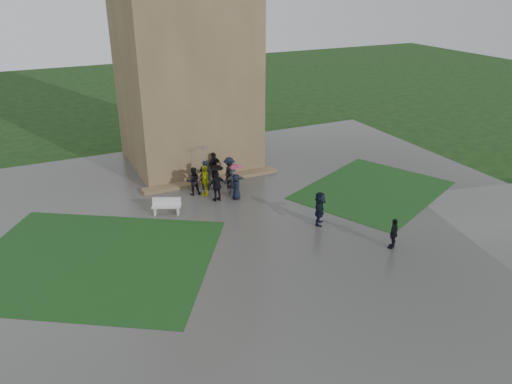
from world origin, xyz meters
name	(u,v)px	position (x,y,z in m)	size (l,w,h in m)	color
ground	(293,260)	(0.00, 0.00, 0.00)	(120.00, 120.00, 0.00)	black
plaza	(273,241)	(0.00, 2.00, 0.01)	(34.00, 34.00, 0.02)	#3A3A38
lawn_inset_left	(92,260)	(-8.50, 4.00, 0.03)	(11.00, 9.00, 0.01)	#133614
lawn_inset_right	(373,190)	(8.50, 5.00, 0.03)	(9.00, 7.00, 0.01)	#133614
tower	(183,30)	(0.00, 15.00, 9.00)	(8.00, 8.00, 18.00)	brown
tower_plinth	(212,180)	(0.00, 10.60, 0.13)	(9.00, 0.80, 0.22)	brown
bench	(167,206)	(-3.93, 7.30, 0.50)	(1.66, 1.11, 0.92)	silver
visitor_cluster	(217,174)	(-0.26, 9.03, 1.13)	(3.46, 4.14, 2.76)	black
pedestrian_mid	(320,208)	(3.05, 2.58, 0.94)	(1.72, 0.62, 1.85)	black
pedestrian_near	(394,233)	(4.95, -1.10, 0.80)	(0.91, 0.52, 1.56)	black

